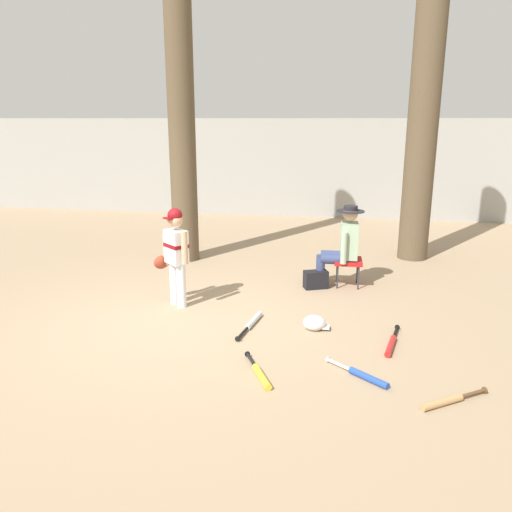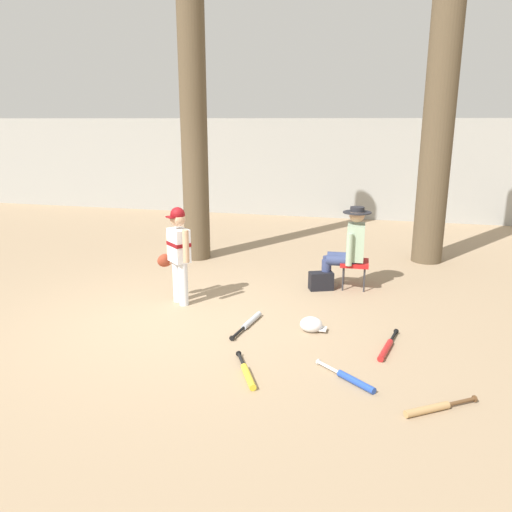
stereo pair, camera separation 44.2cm
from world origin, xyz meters
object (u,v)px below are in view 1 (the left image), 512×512
object	(u,v)px
bat_wood_tan	(447,401)
tree_near_player	(180,92)
folding_stool	(348,262)
young_ballplayer	(175,251)
bat_aluminum_silver	(252,323)
seated_spectator	(342,244)
batting_helmet_white	(314,323)
bat_red_barrel	(391,344)
bat_yellow_trainer	(260,374)
tree_behind_spectator	(423,123)
bat_blue_youth	(363,376)
handbag_beside_stool	(316,280)

from	to	relation	value
bat_wood_tan	tree_near_player	bearing A→B (deg)	131.22
tree_near_player	folding_stool	size ratio (longest dim) A/B	15.08
young_ballplayer	bat_aluminum_silver	size ratio (longest dim) A/B	1.62
seated_spectator	bat_aluminum_silver	size ratio (longest dim) A/B	1.49
batting_helmet_white	bat_aluminum_silver	bearing A→B (deg)	-179.14
bat_red_barrel	bat_yellow_trainer	size ratio (longest dim) A/B	1.17
bat_wood_tan	bat_yellow_trainer	world-z (taller)	same
tree_near_player	tree_behind_spectator	distance (m)	4.05
bat_blue_youth	bat_yellow_trainer	bearing A→B (deg)	-172.14
seated_spectator	handbag_beside_stool	bearing A→B (deg)	-152.35
handbag_beside_stool	bat_red_barrel	xyz separation A→B (m)	(0.93, -1.85, -0.10)
batting_helmet_white	bat_wood_tan	bearing A→B (deg)	-49.42
bat_aluminum_silver	batting_helmet_white	size ratio (longest dim) A/B	2.58
seated_spectator	bat_red_barrel	xyz separation A→B (m)	(0.58, -2.04, -0.61)
tree_near_player	folding_stool	xyz separation A→B (m)	(2.81, -1.03, -2.47)
bat_wood_tan	folding_stool	bearing A→B (deg)	105.22
young_ballplayer	batting_helmet_white	size ratio (longest dim) A/B	4.18
tree_near_player	folding_stool	world-z (taller)	tree_near_player
handbag_beside_stool	batting_helmet_white	distance (m)	1.52
bat_blue_youth	batting_helmet_white	world-z (taller)	batting_helmet_white
bat_aluminum_silver	bat_blue_youth	world-z (taller)	same
bat_aluminum_silver	bat_yellow_trainer	xyz separation A→B (m)	(0.30, -1.24, -0.00)
bat_red_barrel	bat_yellow_trainer	world-z (taller)	same
seated_spectator	bat_yellow_trainer	xyz separation A→B (m)	(-0.72, -2.95, -0.61)
tree_near_player	handbag_beside_stool	size ratio (longest dim) A/B	18.43
folding_stool	bat_red_barrel	xyz separation A→B (m)	(0.48, -2.04, -0.33)
bat_red_barrel	seated_spectator	bearing A→B (deg)	105.81
bat_red_barrel	bat_wood_tan	bearing A→B (deg)	-71.16
bat_red_barrel	bat_aluminum_silver	size ratio (longest dim) A/B	0.98
young_ballplayer	seated_spectator	size ratio (longest dim) A/B	1.09
folding_stool	handbag_beside_stool	bearing A→B (deg)	-157.26
tree_near_player	bat_yellow_trainer	xyz separation A→B (m)	(1.98, -3.99, -2.80)
handbag_beside_stool	bat_red_barrel	world-z (taller)	handbag_beside_stool
batting_helmet_white	bat_blue_youth	bearing A→B (deg)	-64.30
young_ballplayer	handbag_beside_stool	bearing A→B (deg)	29.80
batting_helmet_white	bat_red_barrel	bearing A→B (deg)	-21.24
folding_stool	bat_red_barrel	bearing A→B (deg)	-76.81
tree_near_player	bat_red_barrel	distance (m)	5.30
seated_spectator	batting_helmet_white	distance (m)	1.82
young_ballplayer	bat_blue_youth	bearing A→B (deg)	-34.06
tree_behind_spectator	handbag_beside_stool	distance (m)	3.37
tree_behind_spectator	bat_wood_tan	world-z (taller)	tree_behind_spectator
tree_behind_spectator	batting_helmet_white	world-z (taller)	tree_behind_spectator
bat_red_barrel	bat_blue_youth	size ratio (longest dim) A/B	1.31
seated_spectator	bat_yellow_trainer	bearing A→B (deg)	-103.78
tree_near_player	bat_aluminum_silver	distance (m)	4.27
tree_near_player	bat_red_barrel	world-z (taller)	tree_near_player
folding_stool	bat_blue_youth	xyz separation A→B (m)	(0.16, -2.82, -0.33)
seated_spectator	tree_behind_spectator	bearing A→B (deg)	55.48
bat_wood_tan	bat_blue_youth	bearing A→B (deg)	154.70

